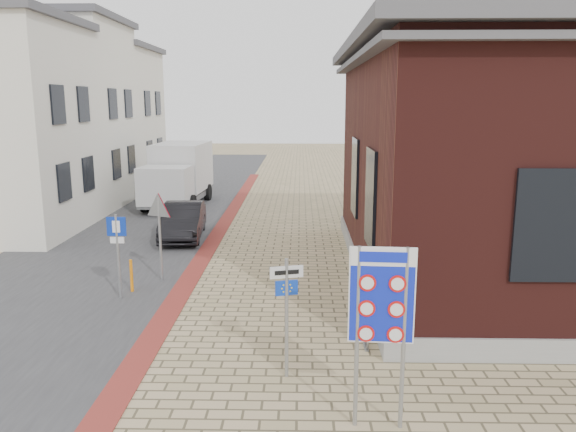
% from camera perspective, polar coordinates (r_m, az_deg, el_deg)
% --- Properties ---
extents(ground, '(120.00, 120.00, 0.00)m').
position_cam_1_polar(ground, '(10.88, -5.69, -16.56)').
color(ground, tan).
rests_on(ground, ground).
extents(road_strip, '(7.00, 60.00, 0.02)m').
position_cam_1_polar(road_strip, '(25.93, -13.83, -0.12)').
color(road_strip, '#38383A').
rests_on(road_strip, ground).
extents(curb_strip, '(0.60, 40.00, 0.02)m').
position_cam_1_polar(curb_strip, '(20.43, -7.92, -3.00)').
color(curb_strip, maroon).
rests_on(curb_strip, ground).
extents(brick_building, '(13.00, 13.00, 6.80)m').
position_cam_1_polar(brick_building, '(18.31, 26.42, 5.26)').
color(brick_building, gray).
rests_on(brick_building, ground).
extents(townhouse_mid, '(7.40, 6.40, 9.10)m').
position_cam_1_polar(townhouse_mid, '(30.12, -23.05, 9.63)').
color(townhouse_mid, silver).
rests_on(townhouse_mid, ground).
extents(townhouse_far, '(7.40, 6.40, 8.30)m').
position_cam_1_polar(townhouse_far, '(35.69, -19.05, 9.44)').
color(townhouse_far, silver).
rests_on(townhouse_far, ground).
extents(bike_rack, '(0.08, 1.80, 0.60)m').
position_cam_1_polar(bike_rack, '(12.76, 7.64, -10.90)').
color(bike_rack, slate).
rests_on(bike_rack, ground).
extents(sedan, '(1.76, 4.16, 1.34)m').
position_cam_1_polar(sedan, '(21.66, -10.60, -0.48)').
color(sedan, black).
rests_on(sedan, ground).
extents(box_truck, '(2.74, 5.94, 3.05)m').
position_cam_1_polar(box_truck, '(28.43, -11.09, 4.21)').
color(box_truck, slate).
rests_on(box_truck, ground).
extents(border_sign, '(1.02, 0.12, 2.98)m').
position_cam_1_polar(border_sign, '(8.80, 9.50, -8.34)').
color(border_sign, gray).
rests_on(border_sign, ground).
extents(essen_sign, '(0.61, 0.20, 2.31)m').
position_cam_1_polar(essen_sign, '(10.46, -0.15, -8.55)').
color(essen_sign, gray).
rests_on(essen_sign, ground).
extents(parking_sign, '(0.50, 0.07, 2.27)m').
position_cam_1_polar(parking_sign, '(15.23, -16.94, -2.58)').
color(parking_sign, gray).
rests_on(parking_sign, ground).
extents(yield_sign, '(0.85, 0.41, 2.54)m').
position_cam_1_polar(yield_sign, '(16.34, -12.97, 0.06)').
color(yield_sign, gray).
rests_on(yield_sign, ground).
extents(bollard, '(0.10, 0.10, 0.92)m').
position_cam_1_polar(bollard, '(15.92, -15.62, -5.89)').
color(bollard, orange).
rests_on(bollard, ground).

